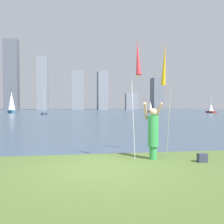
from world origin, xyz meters
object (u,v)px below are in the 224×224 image
(sailboat_5, at_px, (151,108))
(sailboat_3, at_px, (11,102))
(kite_flag_right, at_px, (164,66))
(sailboat_0, at_px, (44,113))
(kite_flag_left, at_px, (138,61))
(bag, at_px, (202,158))
(person, at_px, (153,131))
(sailboat_1, at_px, (211,108))

(sailboat_5, bearing_deg, sailboat_3, 173.33)
(kite_flag_right, bearing_deg, sailboat_0, 102.34)
(kite_flag_left, xyz_separation_m, bag, (1.97, -0.28, -2.96))
(sailboat_5, bearing_deg, kite_flag_left, -107.73)
(bag, bearing_deg, kite_flag_right, 120.84)
(person, xyz_separation_m, sailboat_1, (27.73, 44.67, 0.17))
(kite_flag_right, distance_m, sailboat_5, 48.33)
(kite_flag_right, xyz_separation_m, sailboat_3, (-16.70, 49.83, -0.71))
(sailboat_1, bearing_deg, sailboat_3, 172.45)
(sailboat_1, bearing_deg, sailboat_0, -171.22)
(person, distance_m, kite_flag_right, 2.37)
(sailboat_0, relative_size, sailboat_1, 1.21)
(kite_flag_right, relative_size, bag, 13.70)
(person, relative_size, bag, 6.48)
(kite_flag_left, height_order, sailboat_5, kite_flag_left)
(person, height_order, kite_flag_right, kite_flag_right)
(sailboat_0, xyz_separation_m, sailboat_1, (35.55, 5.49, 0.82))
(sailboat_5, bearing_deg, kite_flag_right, -106.72)
(person, bearing_deg, sailboat_1, 42.34)
(kite_flag_left, xyz_separation_m, sailboat_5, (15.10, 47.24, -1.92))
(sailboat_1, bearing_deg, sailboat_5, 170.45)
(bag, xyz_separation_m, sailboat_1, (26.36, 45.30, 0.94))
(sailboat_3, bearing_deg, person, -72.31)
(bag, distance_m, sailboat_3, 54.05)
(sailboat_1, bearing_deg, kite_flag_left, -122.19)
(sailboat_0, bearing_deg, person, -78.71)
(kite_flag_right, height_order, sailboat_5, kite_flag_right)
(person, bearing_deg, sailboat_5, 56.99)
(kite_flag_right, height_order, sailboat_1, kite_flag_right)
(kite_flag_right, height_order, sailboat_0, sailboat_0)
(bag, bearing_deg, kite_flag_left, 171.94)
(person, xyz_separation_m, sailboat_5, (14.50, 46.90, 0.27))
(bag, xyz_separation_m, sailboat_5, (13.13, 47.52, 1.04))
(kite_flag_right, bearing_deg, bag, -59.16)
(sailboat_1, height_order, sailboat_5, sailboat_1)
(sailboat_3, bearing_deg, kite_flag_right, -71.47)
(kite_flag_left, height_order, sailboat_3, sailboat_3)
(bag, xyz_separation_m, sailboat_3, (-17.46, 51.10, 2.26))
(person, xyz_separation_m, bag, (1.37, -0.63, -0.77))
(sailboat_5, bearing_deg, bag, -105.44)
(person, height_order, sailboat_0, sailboat_0)
(kite_flag_right, bearing_deg, sailboat_5, 73.28)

